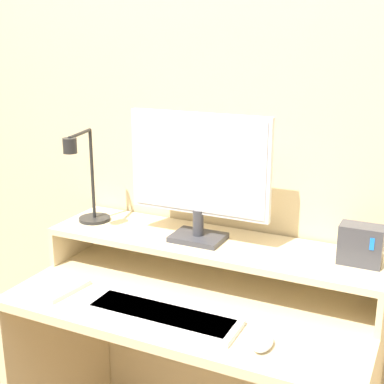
{
  "coord_description": "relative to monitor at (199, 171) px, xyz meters",
  "views": [
    {
      "loc": [
        0.66,
        -1.1,
        1.57
      ],
      "look_at": [
        -0.02,
        0.32,
        1.12
      ],
      "focal_mm": 50.0,
      "sensor_mm": 36.0,
      "label": 1
    }
  ],
  "objects": [
    {
      "name": "wall_back",
      "position": [
        0.04,
        0.19,
        0.1
      ],
      "size": [
        6.0,
        0.05,
        2.5
      ],
      "color": "beige",
      "rests_on": "ground_plane"
    },
    {
      "name": "desk",
      "position": [
        0.04,
        -0.13,
        -0.61
      ],
      "size": [
        1.14,
        0.58,
        0.77
      ],
      "color": "beige",
      "rests_on": "ground_plane"
    },
    {
      "name": "monitor_shelf",
      "position": [
        0.04,
        0.01,
        -0.26
      ],
      "size": [
        1.14,
        0.29,
        0.14
      ],
      "color": "beige",
      "rests_on": "desk"
    },
    {
      "name": "monitor",
      "position": [
        0.0,
        0.0,
        0.0
      ],
      "size": [
        0.48,
        0.13,
        0.42
      ],
      "color": "#38383D",
      "rests_on": "monitor_shelf"
    },
    {
      "name": "desk_lamp",
      "position": [
        -0.42,
        -0.04,
        -0.09
      ],
      "size": [
        0.12,
        0.24,
        0.34
      ],
      "color": "black",
      "rests_on": "monitor_shelf"
    },
    {
      "name": "router_dock",
      "position": [
        0.52,
        0.03,
        -0.18
      ],
      "size": [
        0.13,
        0.08,
        0.12
      ],
      "color": "#3D3D42",
      "rests_on": "monitor_shelf"
    },
    {
      "name": "keyboard",
      "position": [
        0.01,
        -0.28,
        -0.37
      ],
      "size": [
        0.48,
        0.14,
        0.02
      ],
      "color": "white",
      "rests_on": "desk"
    },
    {
      "name": "mouse",
      "position": [
        0.33,
        -0.3,
        -0.37
      ],
      "size": [
        0.05,
        0.09,
        0.03
      ],
      "color": "silver",
      "rests_on": "desk"
    },
    {
      "name": "remote_control",
      "position": [
        -0.34,
        -0.27,
        -0.37
      ],
      "size": [
        0.07,
        0.18,
        0.02
      ],
      "color": "white",
      "rests_on": "desk"
    }
  ]
}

